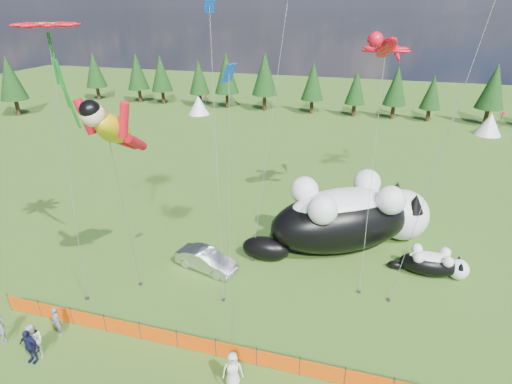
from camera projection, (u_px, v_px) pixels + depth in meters
ground at (219, 310)px, 21.92m from camera, size 160.00×160.00×0.00m
safety_fence at (196, 344)px, 19.09m from camera, size 22.06×0.06×1.10m
tree_line at (323, 88)px, 59.45m from camera, size 90.00×4.00×8.00m
festival_tents at (399, 118)px, 53.54m from camera, size 50.00×3.20×2.80m
cat_large at (350, 216)px, 26.89m from camera, size 12.16×9.28×4.87m
cat_small at (433, 263)px, 24.52m from camera, size 4.72×1.69×1.71m
car at (206, 260)px, 25.10m from camera, size 4.24×2.36×1.32m
spectator_a at (57, 322)px, 19.96m from camera, size 0.71×0.56×1.69m
spectator_b at (34, 341)px, 18.65m from camera, size 0.97×0.62×1.90m
spectator_c at (30, 346)px, 18.43m from camera, size 1.08×0.56×1.84m
spectator_e at (233, 370)px, 17.21m from camera, size 1.06×0.87×1.87m
superhero_kite at (113, 129)px, 18.26m from camera, size 4.88×5.10×12.03m
gecko_kite at (386, 48)px, 25.92m from camera, size 3.93×12.60×15.56m
flower_kite at (47, 29)px, 18.24m from camera, size 3.87×3.87×14.60m
diamond_kite_a at (210, 20)px, 21.20m from camera, size 2.66×5.56×16.29m
diamond_kite_c at (229, 86)px, 15.80m from camera, size 0.77×2.89×13.57m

